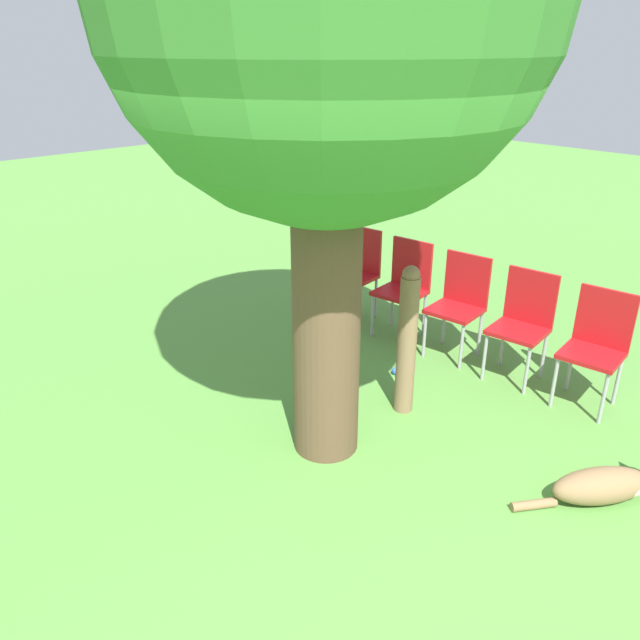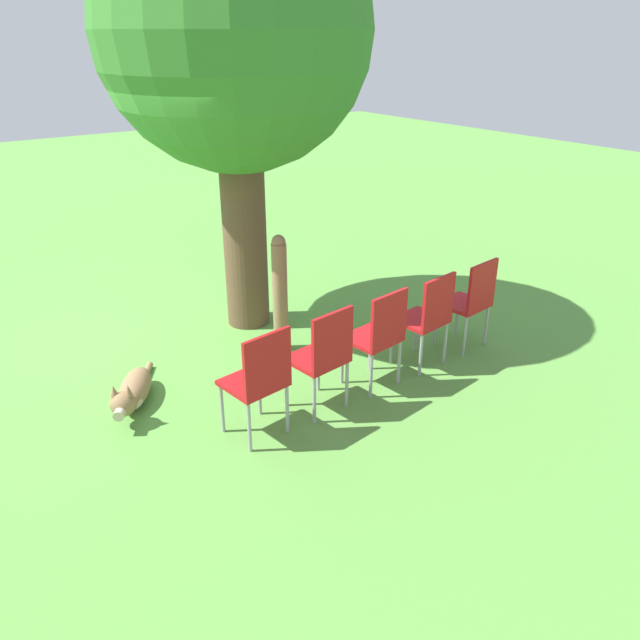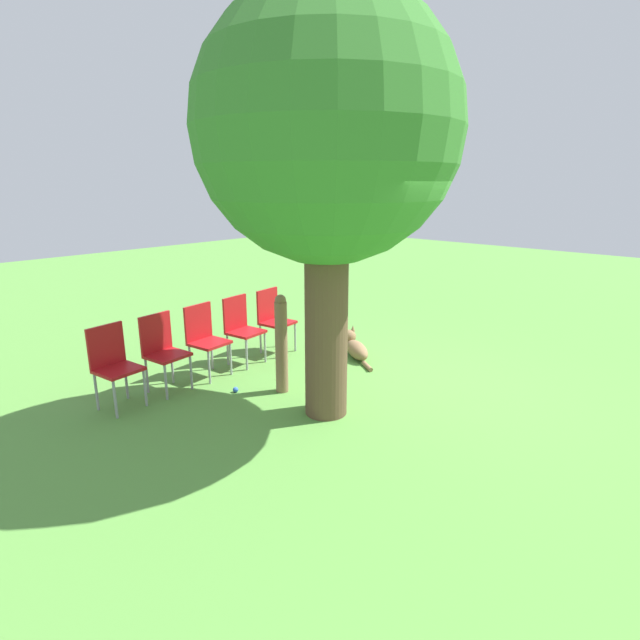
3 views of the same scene
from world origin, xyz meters
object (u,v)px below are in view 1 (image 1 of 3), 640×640
Objects in this scene: fence_post at (407,340)px; red_chair_3 at (405,282)px; red_chair_0 at (597,341)px; dog at (614,482)px; tennis_ball at (395,371)px; red_chair_2 at (460,299)px; red_chair_4 at (357,267)px; red_chair_1 at (523,318)px.

fence_post is 1.46m from red_chair_3.
dog is at bearing 25.52° from red_chair_0.
tennis_ball is at bearing 46.56° from fence_post.
red_chair_2 is at bearing 15.23° from fence_post.
red_chair_0 is 1.00× the size of red_chair_4.
red_chair_0 is 1.00× the size of red_chair_3.
red_chair_3 is 1.00× the size of red_chair_4.
red_chair_2 is 14.01× the size of tennis_ball.
red_chair_2 and red_chair_4 have the same top height.
fence_post is at bearing 8.02° from red_chair_2.
red_chair_0 and red_chair_4 have the same top height.
red_chair_0 is 1.00× the size of red_chair_1.
red_chair_1 is at bearing 85.23° from red_chair_3.
fence_post is 1.18m from red_chair_2.
red_chair_0 is (1.19, -0.95, -0.07)m from fence_post.
red_chair_1 is (1.02, 1.30, 0.42)m from dog.
dog is 1.31m from red_chair_0.
red_chair_3 is at bearing 102.65° from dog.
red_chair_3 is at bearing -94.77° from red_chair_1.
red_chair_0 is 1.26m from red_chair_2.
red_chair_1 reaches higher than tennis_ball.
tennis_ball is at bearing -66.86° from red_chair_0.
red_chair_3 is at bearing -94.77° from red_chair_2.
red_chair_2 is 1.00× the size of red_chair_4.
red_chair_0 is 14.01× the size of tennis_ball.
fence_post is 1.28× the size of red_chair_0.
red_chair_1 is (-0.03, 0.63, 0.00)m from red_chair_0.
red_chair_2 reaches higher than dog.
red_chair_3 is at bearing 85.23° from red_chair_4.
red_chair_4 is (-0.05, 1.26, 0.00)m from red_chair_2.
red_chair_2 is at bearing 85.23° from red_chair_3.
fence_post is 1.21m from red_chair_1.
red_chair_0 is at bearing 85.23° from red_chair_3.
red_chair_0 is (1.05, 0.67, 0.42)m from dog.
fence_post is at bearing -45.74° from red_chair_0.
tennis_ball is (-0.69, -1.16, -0.52)m from red_chair_4.
fence_post is 1.91m from red_chair_4.
dog is 14.83× the size of tennis_ball.
red_chair_4 is 14.01× the size of tennis_ball.
red_chair_4 is at bearing -94.77° from red_chair_0.
red_chair_1 is 0.63m from red_chair_2.
red_chair_3 is (-0.08, 1.89, 0.00)m from red_chair_0.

